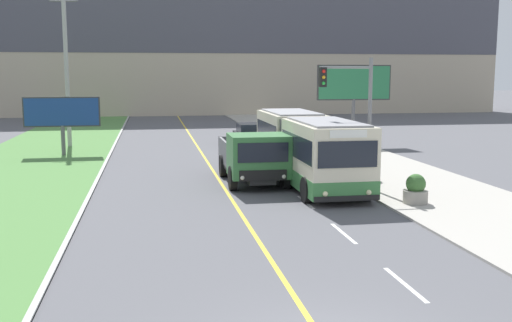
{
  "coord_description": "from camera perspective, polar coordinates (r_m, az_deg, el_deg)",
  "views": [
    {
      "loc": [
        -3.04,
        -9.51,
        4.92
      ],
      "look_at": [
        1.1,
        14.11,
        1.4
      ],
      "focal_mm": 42.0,
      "sensor_mm": 36.0,
      "label": 1
    }
  ],
  "objects": [
    {
      "name": "billboard_small",
      "position": [
        37.79,
        -18.0,
        4.33
      ],
      "size": [
        4.46,
        0.24,
        3.53
      ],
      "color": "#59595B",
      "rests_on": "ground_plane"
    },
    {
      "name": "billboard_large",
      "position": [
        41.71,
        9.31,
        7.15
      ],
      "size": [
        5.19,
        0.24,
        5.49
      ],
      "color": "#59595B",
      "rests_on": "ground_plane"
    },
    {
      "name": "traffic_light_mast",
      "position": [
        25.3,
        9.37,
        5.15
      ],
      "size": [
        2.28,
        0.32,
        5.56
      ],
      "color": "slate",
      "rests_on": "ground_plane"
    },
    {
      "name": "utility_pole_far",
      "position": [
        42.23,
        -17.62,
        8.77
      ],
      "size": [
        1.8,
        0.28,
        10.92
      ],
      "color": "#9E9E99",
      "rests_on": "ground_plane"
    },
    {
      "name": "car_distant",
      "position": [
        41.85,
        -0.63,
        2.55
      ],
      "size": [
        1.8,
        4.3,
        1.45
      ],
      "color": "black",
      "rests_on": "ground_plane"
    },
    {
      "name": "planter_round_near",
      "position": [
        23.24,
        14.96,
        -2.72
      ],
      "size": [
        0.92,
        0.92,
        1.11
      ],
      "color": "gray",
      "rests_on": "sidewalk_right"
    },
    {
      "name": "city_bus",
      "position": [
        27.59,
        4.83,
        1.27
      ],
      "size": [
        2.71,
        11.89,
        3.01
      ],
      "color": "beige",
      "rests_on": "ground_plane"
    },
    {
      "name": "dump_truck",
      "position": [
        26.39,
        -0.09,
        0.24
      ],
      "size": [
        2.58,
        6.02,
        2.34
      ],
      "color": "black",
      "rests_on": "ground_plane"
    },
    {
      "name": "planter_round_second",
      "position": [
        27.74,
        10.63,
        -0.82
      ],
      "size": [
        0.88,
        0.88,
        1.1
      ],
      "color": "gray",
      "rests_on": "sidewalk_right"
    },
    {
      "name": "apartment_block_background",
      "position": [
        74.4,
        -7.76,
        12.45
      ],
      "size": [
        80.0,
        8.04,
        20.66
      ],
      "color": "#BCAD93",
      "rests_on": "ground_plane"
    }
  ]
}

